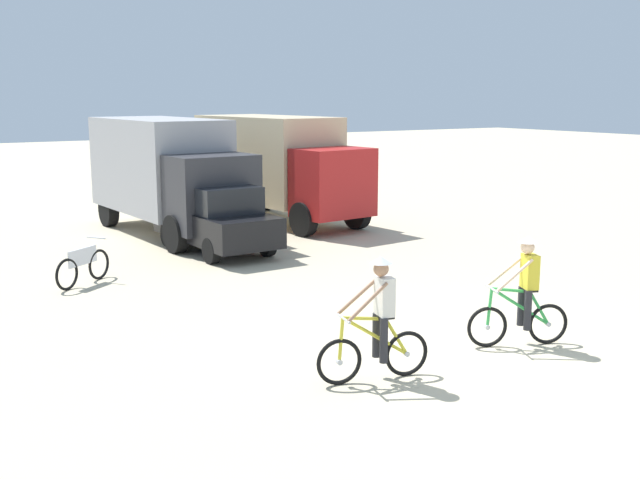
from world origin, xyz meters
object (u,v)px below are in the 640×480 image
Objects in this scene: box_truck_grey_hauler at (167,170)px; sedan_parked at (216,218)px; supply_crate at (219,244)px; bicycle_spare at (83,267)px; cyclist_orange_shirt at (378,323)px; box_truck_tan_camper at (277,163)px; cyclist_cowboy_hat at (523,295)px.

box_truck_grey_hauler is 1.61× the size of sedan_parked.
sedan_parked is at bearing 75.15° from supply_crate.
bicycle_spare is 4.13m from supply_crate.
box_truck_grey_hauler is 3.77× the size of cyclist_orange_shirt.
cyclist_orange_shirt reaches higher than supply_crate.
supply_crate is at bearing -89.54° from box_truck_grey_hauler.
box_truck_tan_camper is (3.84, 0.32, 0.00)m from box_truck_grey_hauler.
box_truck_grey_hauler is 0.99× the size of box_truck_tan_camper.
cyclist_cowboy_hat is at bearing 0.12° from cyclist_orange_shirt.
cyclist_cowboy_hat is 9.35m from bicycle_spare.
box_truck_tan_camper is at bearing 66.85° from cyclist_orange_shirt.
supply_crate is (-0.07, -0.26, -0.62)m from sedan_parked.
sedan_parked is 0.68m from supply_crate.
cyclist_orange_shirt is at bearing -75.46° from bicycle_spare.
box_truck_grey_hauler reaches higher than cyclist_orange_shirt.
sedan_parked is 9.70m from cyclist_cowboy_hat.
sedan_parked is at bearing 23.85° from bicycle_spare.
cyclist_orange_shirt is at bearing -101.00° from sedan_parked.
bicycle_spare is (-2.05, 7.91, -0.45)m from cyclist_orange_shirt.
cyclist_cowboy_hat reaches higher than supply_crate.
box_truck_tan_camper is 13.44m from cyclist_cowboy_hat.
bicycle_spare is (-7.67, -5.22, -1.48)m from box_truck_tan_camper.
box_truck_tan_camper is at bearing 4.78° from box_truck_grey_hauler.
box_truck_tan_camper is 5.20m from sedan_parked.
cyclist_orange_shirt reaches higher than bicycle_spare.
box_truck_tan_camper reaches higher than cyclist_orange_shirt.
supply_crate is (0.03, -3.42, -1.61)m from box_truck_grey_hauler.
sedan_parked is 2.34× the size of cyclist_cowboy_hat.
box_truck_grey_hauler is 12.90m from cyclist_cowboy_hat.
sedan_parked is 4.32m from bicycle_spare.
cyclist_orange_shirt is 9.58m from supply_crate.
box_truck_grey_hauler is 3.77× the size of cyclist_cowboy_hat.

